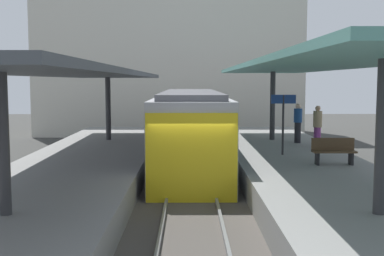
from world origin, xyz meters
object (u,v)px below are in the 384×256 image
(platform_sign, at_px, (283,111))
(passenger_mid_platform, at_px, (298,122))
(commuter_train, at_px, (191,130))
(platform_bench, at_px, (334,150))
(passenger_near_bench, at_px, (317,125))

(platform_sign, xyz_separation_m, passenger_mid_platform, (1.33, 3.42, -0.72))
(passenger_mid_platform, bearing_deg, commuter_train, -162.71)
(commuter_train, distance_m, platform_bench, 6.16)
(commuter_train, xyz_separation_m, platform_sign, (3.38, -1.95, 0.90))
(platform_sign, bearing_deg, passenger_mid_platform, 68.82)
(commuter_train, distance_m, passenger_mid_platform, 4.94)
(commuter_train, relative_size, passenger_mid_platform, 6.80)
(platform_bench, bearing_deg, platform_sign, 120.78)
(platform_sign, bearing_deg, platform_bench, -59.22)
(passenger_mid_platform, bearing_deg, platform_sign, -111.18)
(commuter_train, bearing_deg, passenger_mid_platform, 17.29)
(commuter_train, distance_m, platform_sign, 4.01)
(platform_bench, relative_size, platform_sign, 0.63)
(commuter_train, distance_m, passenger_near_bench, 5.25)
(platform_sign, xyz_separation_m, passenger_near_bench, (1.86, 2.20, -0.74))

